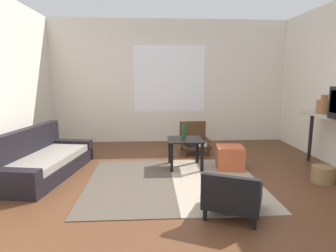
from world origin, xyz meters
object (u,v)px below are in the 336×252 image
(clay_vase, at_px, (324,106))
(wicker_basket, at_px, (322,174))
(couch, at_px, (42,161))
(armchair_striped_foreground, at_px, (232,197))
(glass_bottle, at_px, (184,132))
(ottoman_orange, at_px, (230,158))
(armchair_by_window, at_px, (194,139))
(coffee_table, at_px, (185,145))

(clay_vase, height_order, wicker_basket, clay_vase)
(couch, xyz_separation_m, armchair_striped_foreground, (2.50, -1.45, 0.01))
(glass_bottle, bearing_deg, ottoman_orange, -13.58)
(glass_bottle, bearing_deg, armchair_by_window, 71.26)
(couch, distance_m, armchair_striped_foreground, 2.89)
(armchair_by_window, bearing_deg, couch, -154.18)
(armchair_striped_foreground, bearing_deg, coffee_table, 99.97)
(coffee_table, distance_m, wicker_basket, 2.02)
(couch, bearing_deg, glass_bottle, 7.72)
(clay_vase, xyz_separation_m, wicker_basket, (-0.38, -0.72, -0.89))
(armchair_striped_foreground, relative_size, glass_bottle, 2.99)
(armchair_striped_foreground, bearing_deg, armchair_by_window, 90.08)
(armchair_by_window, relative_size, glass_bottle, 2.22)
(couch, xyz_separation_m, wicker_basket, (4.04, -0.55, -0.10))
(armchair_striped_foreground, distance_m, wicker_basket, 1.79)
(couch, height_order, ottoman_orange, couch)
(coffee_table, distance_m, armchair_striped_foreground, 1.72)
(glass_bottle, xyz_separation_m, wicker_basket, (1.86, -0.85, -0.47))
(couch, distance_m, ottoman_orange, 2.91)
(coffee_table, bearing_deg, clay_vase, -1.62)
(couch, xyz_separation_m, armchair_by_window, (2.49, 1.21, 0.04))
(armchair_by_window, distance_m, armchair_striped_foreground, 2.66)
(couch, bearing_deg, armchair_by_window, 25.82)
(ottoman_orange, relative_size, glass_bottle, 1.58)
(armchair_by_window, xyz_separation_m, wicker_basket, (1.55, -1.76, -0.13))
(armchair_striped_foreground, xyz_separation_m, clay_vase, (1.93, 1.62, 0.78))
(couch, relative_size, glass_bottle, 7.33)
(coffee_table, distance_m, clay_vase, 2.31)
(ottoman_orange, bearing_deg, armchair_by_window, 111.00)
(clay_vase, distance_m, glass_bottle, 2.28)
(armchair_striped_foreground, height_order, glass_bottle, glass_bottle)
(clay_vase, bearing_deg, couch, -177.78)
(armchair_by_window, bearing_deg, armchair_striped_foreground, -89.92)
(ottoman_orange, bearing_deg, couch, -177.62)
(coffee_table, bearing_deg, armchair_by_window, 73.22)
(armchair_by_window, distance_m, wicker_basket, 2.35)
(armchair_striped_foreground, bearing_deg, clay_vase, 40.07)
(couch, xyz_separation_m, ottoman_orange, (2.91, 0.12, -0.03))
(ottoman_orange, bearing_deg, coffee_table, 170.89)
(couch, relative_size, coffee_table, 3.48)
(coffee_table, xyz_separation_m, glass_bottle, (-0.02, 0.06, 0.21))
(couch, distance_m, wicker_basket, 4.08)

